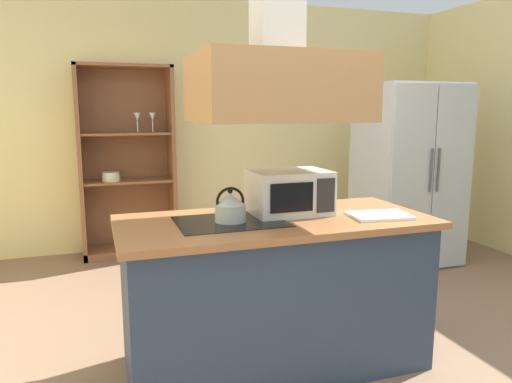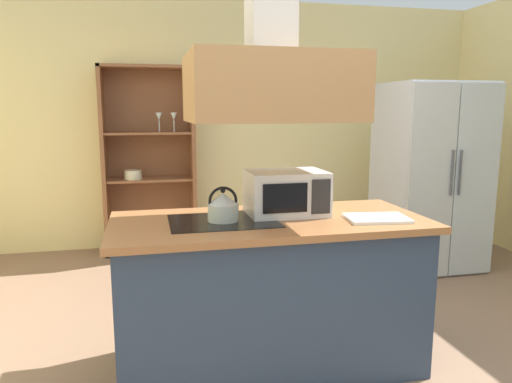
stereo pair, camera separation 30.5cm
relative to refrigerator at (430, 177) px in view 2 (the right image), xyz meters
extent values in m
plane|color=#82634D|center=(-1.76, -1.62, -0.88)|extent=(7.80, 7.80, 0.00)
cube|color=beige|center=(-1.76, 1.38, 0.47)|extent=(6.00, 0.12, 2.70)
cube|color=#2A3951|center=(-1.97, -1.45, -0.45)|extent=(1.72, 0.74, 0.86)
cube|color=#9B6339|center=(-1.97, -1.45, 0.00)|extent=(1.80, 0.82, 0.04)
cube|color=black|center=(-2.24, -1.45, 0.02)|extent=(0.60, 0.45, 0.00)
cube|color=#AF7D4C|center=(-1.97, -1.45, 0.75)|extent=(0.90, 0.70, 0.36)
cube|color=#B3B8C5|center=(0.00, 0.01, 0.00)|extent=(0.90, 0.72, 1.77)
cube|color=#B6BABA|center=(-0.22, -0.36, 0.00)|extent=(0.44, 0.03, 1.73)
cube|color=#B3BDC3|center=(0.23, -0.36, 0.00)|extent=(0.44, 0.03, 1.73)
cylinder|color=#4C4C51|center=(-0.04, -0.39, 0.09)|extent=(0.02, 0.02, 0.40)
cylinder|color=#4C4C51|center=(0.04, -0.39, 0.09)|extent=(0.02, 0.02, 0.40)
cube|color=brown|center=(-3.07, 1.12, 0.10)|extent=(0.04, 0.40, 1.96)
cube|color=brown|center=(-2.16, 1.12, 0.10)|extent=(0.04, 0.40, 1.96)
cube|color=brown|center=(-2.62, 1.12, 1.06)|extent=(0.95, 0.40, 0.03)
cube|color=brown|center=(-2.62, 1.12, -0.84)|extent=(0.95, 0.40, 0.08)
cube|color=brown|center=(-2.62, 1.31, 0.10)|extent=(0.95, 0.02, 1.96)
cube|color=brown|center=(-2.62, 1.12, -0.10)|extent=(0.87, 0.36, 0.02)
cube|color=brown|center=(-2.62, 1.12, 0.39)|extent=(0.87, 0.36, 0.02)
cylinder|color=beige|center=(-2.79, 1.07, -0.06)|extent=(0.18, 0.18, 0.05)
cylinder|color=beige|center=(-2.79, 1.07, -0.02)|extent=(0.17, 0.17, 0.05)
cylinder|color=silver|center=(-2.50, 1.08, 0.46)|extent=(0.01, 0.01, 0.12)
cone|color=silver|center=(-2.50, 1.08, 0.56)|extent=(0.07, 0.07, 0.08)
cylinder|color=silver|center=(-2.35, 1.08, 0.46)|extent=(0.01, 0.01, 0.12)
cone|color=silver|center=(-2.35, 1.08, 0.56)|extent=(0.07, 0.07, 0.08)
cylinder|color=#AFBBB5|center=(-2.24, -1.45, 0.07)|extent=(0.17, 0.17, 0.10)
cone|color=#B1BFC7|center=(-2.24, -1.45, 0.15)|extent=(0.17, 0.17, 0.06)
sphere|color=black|center=(-2.24, -1.45, 0.19)|extent=(0.03, 0.03, 0.03)
torus|color=black|center=(-2.24, -1.45, 0.13)|extent=(0.16, 0.02, 0.16)
cube|color=white|center=(-1.38, -1.61, 0.03)|extent=(0.37, 0.28, 0.02)
cube|color=silver|center=(-1.84, -1.35, 0.15)|extent=(0.46, 0.34, 0.26)
cube|color=black|center=(-1.90, -1.52, 0.15)|extent=(0.26, 0.01, 0.17)
cube|color=#262628|center=(-1.68, -1.52, 0.15)|extent=(0.11, 0.01, 0.20)
camera|label=1|loc=(-2.94, -3.96, 0.64)|focal=33.54mm
camera|label=2|loc=(-2.64, -4.04, 0.64)|focal=33.54mm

